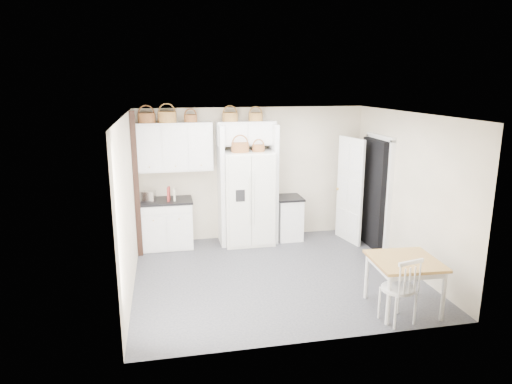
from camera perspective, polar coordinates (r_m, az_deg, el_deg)
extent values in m
plane|color=#292931|center=(7.59, 2.46, -10.31)|extent=(4.50, 4.50, 0.00)
plane|color=white|center=(6.95, 2.68, 9.67)|extent=(4.50, 4.50, 0.00)
plane|color=#B2A68D|center=(9.06, -0.50, 2.33)|extent=(4.50, 0.00, 4.50)
plane|color=#B2A68D|center=(6.98, -15.67, -1.66)|extent=(0.00, 4.00, 4.00)
plane|color=#B2A68D|center=(8.00, 18.41, 0.08)|extent=(0.00, 4.00, 4.00)
cube|color=white|center=(8.79, -1.02, -0.69)|extent=(0.93, 0.75, 1.80)
cube|color=white|center=(8.83, -11.13, -4.00)|extent=(0.96, 0.60, 0.89)
cube|color=white|center=(9.15, 4.10, -3.34)|extent=(0.47, 0.56, 0.82)
cube|color=brown|center=(6.71, 17.92, -10.92)|extent=(0.93, 0.93, 0.73)
cube|color=white|center=(6.32, 17.37, -11.42)|extent=(0.54, 0.50, 0.94)
cube|color=black|center=(8.70, -11.27, -1.09)|extent=(1.00, 0.64, 0.04)
cube|color=black|center=(9.03, 4.14, -0.73)|extent=(0.50, 0.60, 0.04)
cube|color=silver|center=(8.59, -13.45, -0.56)|extent=(0.33, 0.24, 0.20)
cube|color=maroon|center=(8.58, -10.86, -0.24)|extent=(0.06, 0.18, 0.26)
cube|color=beige|center=(8.59, -10.15, -0.33)|extent=(0.04, 0.15, 0.22)
cylinder|color=brown|center=(8.58, -13.52, 9.00)|extent=(0.31, 0.31, 0.18)
cylinder|color=brown|center=(8.58, -11.05, 9.18)|extent=(0.34, 0.34, 0.20)
cylinder|color=brown|center=(8.59, -8.17, 9.11)|extent=(0.24, 0.24, 0.14)
cylinder|color=brown|center=(8.67, -3.26, 9.35)|extent=(0.29, 0.29, 0.17)
cylinder|color=brown|center=(8.75, -0.05, 9.37)|extent=(0.27, 0.27, 0.15)
cylinder|color=brown|center=(8.48, -2.00, 5.59)|extent=(0.33, 0.33, 0.17)
cylinder|color=brown|center=(8.54, 0.31, 5.49)|extent=(0.23, 0.23, 0.13)
cube|color=white|center=(8.64, -10.15, 5.59)|extent=(1.40, 0.34, 0.90)
cube|color=white|center=(8.74, -1.27, 7.38)|extent=(1.12, 0.34, 0.45)
cube|color=white|center=(8.70, -4.39, 0.80)|extent=(0.08, 0.60, 2.30)
cube|color=white|center=(8.88, 2.16, 1.10)|extent=(0.08, 0.60, 2.30)
cube|color=black|center=(8.28, -14.72, 0.79)|extent=(0.09, 0.09, 2.60)
cube|color=black|center=(8.87, 14.61, -0.19)|extent=(0.18, 0.85, 2.05)
cube|color=white|center=(9.02, 11.63, 0.20)|extent=(0.21, 0.79, 2.05)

